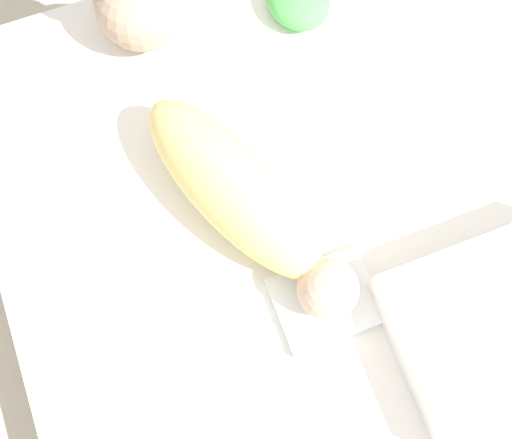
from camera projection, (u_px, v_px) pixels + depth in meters
ground_plane at (276, 272)px, 1.39m from camera, size 12.00×12.00×0.00m
bed_mattress at (277, 263)px, 1.30m from camera, size 1.44×1.09×0.19m
burp_cloth at (326, 300)px, 1.17m from camera, size 0.16×0.20×0.02m
swaddled_baby at (243, 198)px, 1.16m from camera, size 0.56×0.32×0.17m
pillow at (503, 328)px, 1.12m from camera, size 0.34×0.40×0.10m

